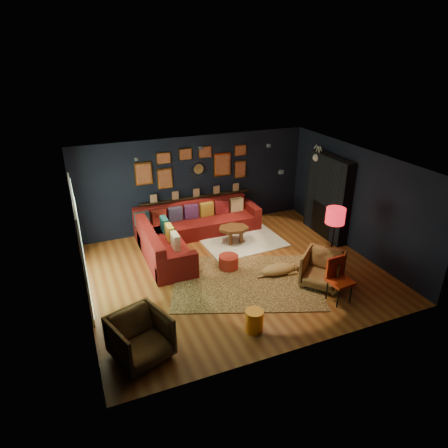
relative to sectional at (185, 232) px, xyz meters
name	(u,v)px	position (x,y,z in m)	size (l,w,h in m)	color
floor	(235,272)	(0.61, -1.81, -0.32)	(6.50, 6.50, 0.00)	brown
room_walls	(236,208)	(0.61, -1.81, 1.27)	(6.50, 6.50, 6.50)	black
sectional	(185,232)	(0.00, 0.00, 0.00)	(3.41, 2.69, 0.86)	maroon
ledge	(196,197)	(0.61, 0.87, 0.60)	(3.20, 0.12, 0.04)	black
gallery_wall	(194,166)	(0.60, 0.91, 1.48)	(3.15, 0.04, 1.02)	gold
sunburst_mirror	(198,169)	(0.71, 0.91, 1.38)	(0.47, 0.16, 0.47)	silver
fireplace	(327,199)	(3.71, -0.91, 0.70)	(0.31, 1.60, 2.20)	black
deer_head	(322,157)	(3.75, -0.41, 1.73)	(0.50, 0.28, 0.45)	white
sliding_door	(80,243)	(-2.60, -1.21, 0.78)	(0.06, 2.80, 2.20)	white
ceiling_spots	(221,155)	(0.61, -1.01, 2.24)	(3.30, 2.50, 0.06)	black
shag_rug	(243,242)	(1.43, -0.51, -0.31)	(2.06, 1.50, 0.03)	white
leopard_rug	(246,281)	(0.68, -2.29, -0.31)	(3.18, 2.27, 0.02)	tan
coffee_table	(234,230)	(1.20, -0.42, 0.03)	(0.92, 0.77, 0.41)	#583117
pouf	(229,262)	(0.54, -1.61, -0.14)	(0.46, 0.46, 0.30)	maroon
armchair_left	(140,336)	(-1.94, -3.72, 0.12)	(0.87, 0.81, 0.89)	#AD743B
armchair_right	(323,268)	(2.16, -3.01, 0.10)	(0.82, 0.77, 0.84)	#AD743B
gold_stool	(254,321)	(0.11, -3.82, -0.11)	(0.34, 0.34, 0.42)	gold
orange_chair	(338,276)	(2.11, -3.57, 0.23)	(0.47, 0.47, 0.93)	black
floor_lamp	(335,219)	(2.70, -2.54, 0.97)	(0.43, 0.43, 1.54)	black
dog	(279,267)	(1.48, -2.30, -0.13)	(1.11, 0.54, 0.35)	#B1814D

